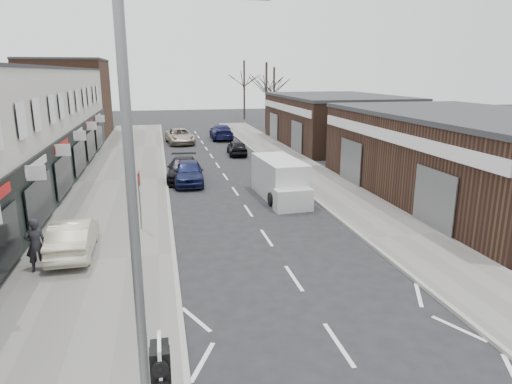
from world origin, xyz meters
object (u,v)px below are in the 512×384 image
parked_car_left_b (183,169)px  parked_car_left_c (180,136)px  parked_car_right_c (221,132)px  street_lamp (145,218)px  parked_car_left_a (189,172)px  warning_sign (140,183)px  white_van (280,180)px  sedan_on_pavement (73,236)px  parked_car_right_b (237,148)px  pedestrian (36,245)px  parked_car_right_a (273,175)px

parked_car_left_b → parked_car_left_c: bearing=92.8°
parked_car_right_c → street_lamp: bearing=82.5°
parked_car_left_b → parked_car_right_c: size_ratio=0.92×
street_lamp → parked_car_left_a: size_ratio=1.82×
parked_car_left_a → parked_car_left_b: bearing=105.6°
parked_car_left_b → parked_car_left_c: size_ratio=0.94×
warning_sign → white_van: warning_sign is taller
sedan_on_pavement → parked_car_left_c: size_ratio=0.78×
parked_car_left_a → parked_car_right_c: size_ratio=0.82×
parked_car_left_c → parked_car_right_b: size_ratio=1.41×
pedestrian → parked_car_right_c: (10.77, 31.56, -0.29)m
pedestrian → parked_car_right_a: (11.02, 10.30, -0.33)m
white_van → sedan_on_pavement: 11.76m
warning_sign → pedestrian: warning_sign is taller
parked_car_left_c → parked_car_right_c: size_ratio=0.98×
warning_sign → parked_car_left_c: warning_sign is taller
parked_car_left_a → parked_car_left_c: bearing=92.2°
warning_sign → sedan_on_pavement: size_ratio=0.66×
warning_sign → parked_car_right_b: (7.36, 18.03, -1.57)m
pedestrian → parked_car_left_c: 30.05m
parked_car_left_c → parked_car_right_c: bearing=20.7°
parked_car_left_b → parked_car_left_c: parked_car_left_c is taller
white_van → pedestrian: 13.37m
street_lamp → parked_car_left_a: (2.01, 21.27, -3.87)m
pedestrian → parked_car_left_b: bearing=-130.2°
parked_car_left_b → parked_car_left_c: 15.85m
street_lamp → parked_car_left_a: 21.71m
street_lamp → warning_sign: street_lamp is taller
parked_car_left_b → sedan_on_pavement: bearing=-106.8°
white_van → parked_car_right_c: bearing=86.8°
parked_car_left_a → parked_car_left_b: 1.28m
white_van → parked_car_left_c: bearing=98.4°
warning_sign → parked_car_left_a: 8.99m
street_lamp → parked_car_left_b: street_lamp is taller
street_lamp → parked_car_left_a: bearing=84.6°
street_lamp → pedestrian: (-4.05, 9.00, -3.55)m
parked_car_right_b → parked_car_right_c: (0.00, 9.72, 0.14)m
street_lamp → parked_car_right_c: size_ratio=1.50×
white_van → parked_car_left_b: size_ratio=1.15×
parked_car_left_b → parked_car_right_a: size_ratio=1.10×
parked_car_right_a → street_lamp: bearing=73.5°
parked_car_left_a → parked_car_right_b: parked_car_left_a is taller
street_lamp → parked_car_right_c: street_lamp is taller
pedestrian → parked_car_left_a: bearing=-133.3°
white_van → sedan_on_pavement: bearing=-149.9°
parked_car_left_a → parked_car_right_b: (4.72, 9.56, -0.12)m
pedestrian → parked_car_left_c: bearing=-119.3°
parked_car_left_c → parked_car_right_b: parked_car_left_c is taller
warning_sign → street_lamp: bearing=-87.2°
sedan_on_pavement → parked_car_right_b: bearing=-116.4°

